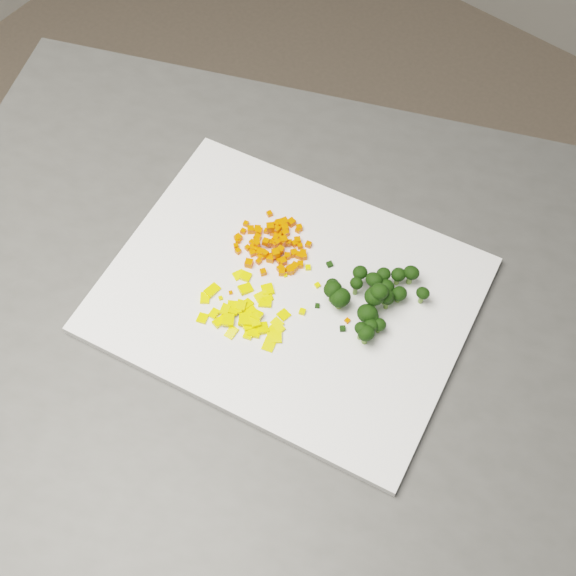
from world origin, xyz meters
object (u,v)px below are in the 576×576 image
Objects in this scene: carrot_pile at (273,240)px; pepper_pile at (245,309)px; broccoli_pile at (377,293)px; cutting_board at (288,295)px; counter_block at (309,459)px.

carrot_pile is 0.09m from pepper_pile.
broccoli_pile reaches higher than carrot_pile.
cutting_board is at bearing -37.10° from carrot_pile.
counter_block is 2.46× the size of cutting_board.
counter_block is 11.08× the size of carrot_pile.
carrot_pile is 0.14m from broccoli_pile.
broccoli_pile reaches higher than counter_block.
pepper_pile is at bearing -138.11° from broccoli_pile.
pepper_pile is (-0.07, -0.04, 0.47)m from counter_block.
broccoli_pile is (0.04, 0.06, 0.49)m from counter_block.
counter_block is at bearing -122.42° from broccoli_pile.
broccoli_pile is (0.11, 0.10, 0.02)m from pepper_pile.
carrot_pile reaches higher than cutting_board.
broccoli_pile is (0.09, 0.05, 0.03)m from cutting_board.
cutting_board reaches higher than counter_block.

